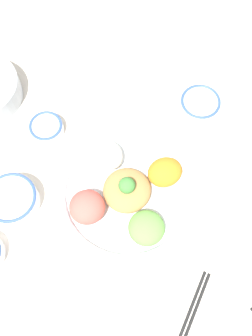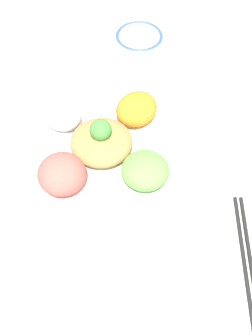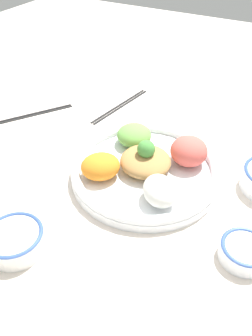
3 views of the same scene
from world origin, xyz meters
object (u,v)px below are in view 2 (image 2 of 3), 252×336
at_px(salad_platter, 102,148).
at_px(chopsticks_pair_near, 248,263).
at_px(serving_spoon_main, 220,37).
at_px(sauce_bowl_dark, 139,42).

distance_m(salad_platter, chopsticks_pair_near, 0.31).
distance_m(salad_platter, serving_spoon_main, 0.42).
bearing_deg(sauce_bowl_dark, chopsticks_pair_near, 99.65).
distance_m(salad_platter, sauce_bowl_dark, 0.30).
xyz_separation_m(salad_platter, serving_spoon_main, (-0.30, -0.30, -0.02)).
height_order(sauce_bowl_dark, chopsticks_pair_near, sauce_bowl_dark).
bearing_deg(salad_platter, serving_spoon_main, -135.01).
xyz_separation_m(sauce_bowl_dark, chopsticks_pair_near, (-0.09, 0.52, -0.02)).
height_order(salad_platter, sauce_bowl_dark, salad_platter).
height_order(chopsticks_pair_near, serving_spoon_main, chopsticks_pair_near).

